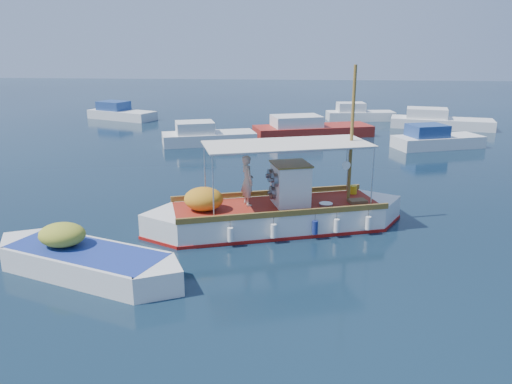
{
  "coord_description": "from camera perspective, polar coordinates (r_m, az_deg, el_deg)",
  "views": [
    {
      "loc": [
        0.48,
        -17.42,
        6.83
      ],
      "look_at": [
        -1.13,
        0.0,
        1.57
      ],
      "focal_mm": 35.0,
      "sensor_mm": 36.0,
      "label": 1
    }
  ],
  "objects": [
    {
      "name": "fishing_caique",
      "position": [
        19.01,
        2.21,
        -2.56
      ],
      "size": [
        9.78,
        4.99,
        6.27
      ],
      "rotation": [
        0.0,
        0.0,
        0.32
      ],
      "color": "white",
      "rests_on": "ground"
    },
    {
      "name": "ground",
      "position": [
        18.72,
        3.46,
        -4.7
      ],
      "size": [
        160.0,
        160.0,
        0.0
      ],
      "primitive_type": "plane",
      "color": "black",
      "rests_on": "ground"
    },
    {
      "name": "bg_boat_nw",
      "position": [
        35.17,
        -5.73,
        6.26
      ],
      "size": [
        6.81,
        4.3,
        1.8
      ],
      "rotation": [
        0.0,
        0.0,
        0.32
      ],
      "color": "silver",
      "rests_on": "ground"
    },
    {
      "name": "bg_boat_ne",
      "position": [
        35.84,
        19.82,
        5.55
      ],
      "size": [
        6.33,
        4.06,
        1.8
      ],
      "rotation": [
        0.0,
        0.0,
        0.34
      ],
      "color": "silver",
      "rests_on": "ground"
    },
    {
      "name": "bg_boat_far_w",
      "position": [
        48.42,
        -15.25,
        8.63
      ],
      "size": [
        6.87,
        4.62,
        1.8
      ],
      "rotation": [
        0.0,
        0.0,
        -0.39
      ],
      "color": "silver",
      "rests_on": "ground"
    },
    {
      "name": "bg_boat_e",
      "position": [
        44.48,
        20.09,
        7.53
      ],
      "size": [
        8.41,
        4.17,
        1.8
      ],
      "rotation": [
        0.0,
        0.0,
        -0.2
      ],
      "color": "silver",
      "rests_on": "ground"
    },
    {
      "name": "dinghy",
      "position": [
        16.32,
        -18.98,
        -7.61
      ],
      "size": [
        6.64,
        3.55,
        1.72
      ],
      "rotation": [
        0.0,
        0.0,
        -0.34
      ],
      "color": "white",
      "rests_on": "ground"
    },
    {
      "name": "bg_boat_far_n",
      "position": [
        46.99,
        11.6,
        8.64
      ],
      "size": [
        6.24,
        2.79,
        1.8
      ],
      "rotation": [
        0.0,
        0.0,
        0.13
      ],
      "color": "silver",
      "rests_on": "ground"
    },
    {
      "name": "bg_boat_n",
      "position": [
        38.17,
        6.13,
        7.07
      ],
      "size": [
        9.25,
        5.42,
        1.8
      ],
      "rotation": [
        0.0,
        0.0,
        0.32
      ],
      "color": "maroon",
      "rests_on": "ground"
    }
  ]
}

